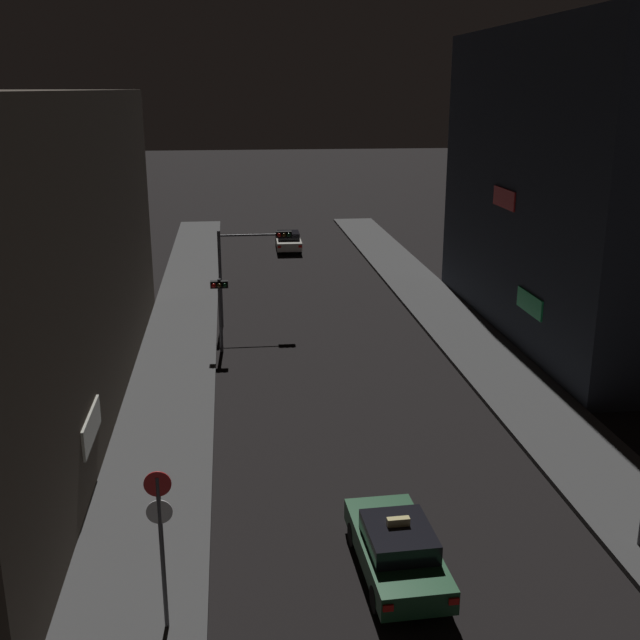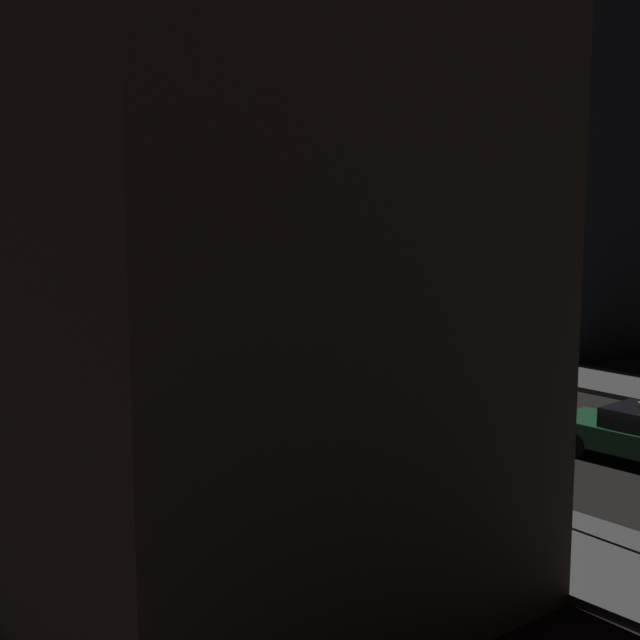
{
  "view_description": "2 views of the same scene",
  "coord_description": "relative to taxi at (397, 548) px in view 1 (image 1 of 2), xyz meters",
  "views": [
    {
      "loc": [
        -4.37,
        -5.99,
        11.65
      ],
      "look_at": [
        -0.82,
        23.9,
        2.58
      ],
      "focal_mm": 43.27,
      "sensor_mm": 36.0,
      "label": 1
    },
    {
      "loc": [
        -21.26,
        -2.32,
        7.0
      ],
      "look_at": [
        -0.14,
        23.67,
        2.12
      ],
      "focal_mm": 52.43,
      "sensor_mm": 36.0,
      "label": 2
    }
  ],
  "objects": [
    {
      "name": "sidewalk_right",
      "position": [
        7.43,
        20.54,
        -0.65
      ],
      "size": [
        3.49,
        65.64,
        0.17
      ],
      "primitive_type": "cube",
      "color": "#4C4C4C",
      "rests_on": "ground_plane"
    },
    {
      "name": "far_car",
      "position": [
        0.5,
        40.39,
        -0.0
      ],
      "size": [
        1.91,
        4.49,
        1.42
      ],
      "color": "silver",
      "rests_on": "ground_plane"
    },
    {
      "name": "building_facade_right",
      "position": [
        12.38,
        19.02,
        6.51
      ],
      "size": [
        6.48,
        20.21,
        14.48
      ],
      "color": "#282D38",
      "rests_on": "ground_plane"
    },
    {
      "name": "taxi",
      "position": [
        0.0,
        0.0,
        0.0
      ],
      "size": [
        1.96,
        4.51,
        1.62
      ],
      "color": "#1E512D",
      "rests_on": "ground_plane"
    },
    {
      "name": "traffic_light_overhead",
      "position": [
        -2.96,
        21.73,
        2.83
      ],
      "size": [
        3.71,
        0.42,
        4.9
      ],
      "color": "#47474C",
      "rests_on": "ground_plane"
    },
    {
      "name": "sidewalk_left",
      "position": [
        -6.38,
        20.54,
        -0.65
      ],
      "size": [
        3.49,
        65.64,
        0.17
      ],
      "primitive_type": "cube",
      "color": "#4C4C4C",
      "rests_on": "ground_plane"
    },
    {
      "name": "traffic_light_left_kerb",
      "position": [
        -4.39,
        17.62,
        1.76
      ],
      "size": [
        0.8,
        0.42,
        3.45
      ],
      "color": "#47474C",
      "rests_on": "ground_plane"
    },
    {
      "name": "sign_pole_left",
      "position": [
        -5.53,
        -1.51,
        1.75
      ],
      "size": [
        0.58,
        0.1,
        3.83
      ],
      "color": "#47474C",
      "rests_on": "sidewalk_left"
    }
  ]
}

